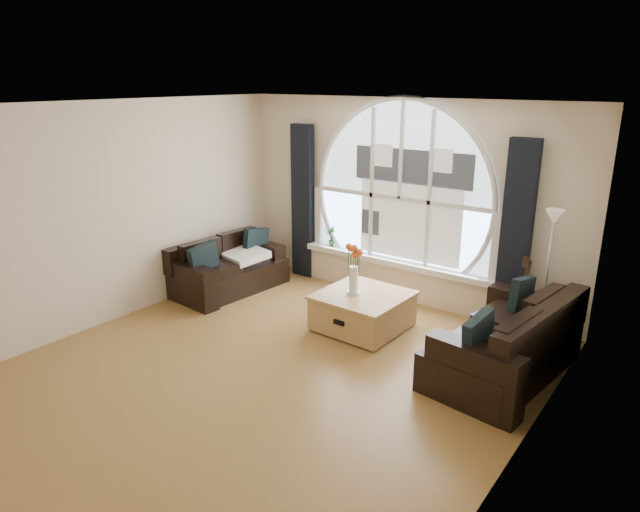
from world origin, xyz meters
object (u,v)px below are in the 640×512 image
Objects in this scene: sofa_left at (229,264)px; potted_plant at (331,236)px; guitar at (524,299)px; coffee_chest at (363,310)px; floor_lamp at (546,280)px; sofa_right at (504,338)px; vase_flowers at (354,263)px.

sofa_left is 5.49× the size of potted_plant.
potted_plant is at bearing 55.44° from sofa_left.
potted_plant is at bearing -178.52° from guitar.
coffee_chest is at bearing -41.51° from potted_plant.
floor_lamp is 0.34m from guitar.
sofa_left is 1.63× the size of coffee_chest.
guitar is 2.98m from potted_plant.
vase_flowers reaches higher than sofa_right.
floor_lamp is at bearing 16.12° from sofa_left.
sofa_right is at bearing -98.20° from floor_lamp.
sofa_right is at bearing -0.36° from vase_flowers.
guitar is at bearing -6.64° from potted_plant.
guitar is (1.67, 0.79, 0.28)m from coffee_chest.
floor_lamp reaches higher than guitar.
sofa_right is 6.21× the size of potted_plant.
guitar is (1.77, 0.87, -0.31)m from vase_flowers.
sofa_right is 0.98m from floor_lamp.
guitar is at bearing 26.14° from vase_flowers.
sofa_left is at bearing -177.55° from coffee_chest.
sofa_left is 1.54× the size of guitar.
floor_lamp is at bearing 24.68° from coffee_chest.
coffee_chest is at bearing -156.95° from floor_lamp.
guitar reaches higher than sofa_right.
coffee_chest is 1.87m from guitar.
sofa_right reaches higher than sofa_left.
coffee_chest is at bearing 5.52° from sofa_left.
potted_plant reaches higher than sofa_right.
vase_flowers is 0.66× the size of guitar.
floor_lamp is at bearing 89.35° from sofa_right.
coffee_chest is (2.24, 0.03, -0.15)m from sofa_left.
potted_plant is (-3.17, 0.34, -0.10)m from floor_lamp.
potted_plant is (-1.28, 1.14, 0.45)m from coffee_chest.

